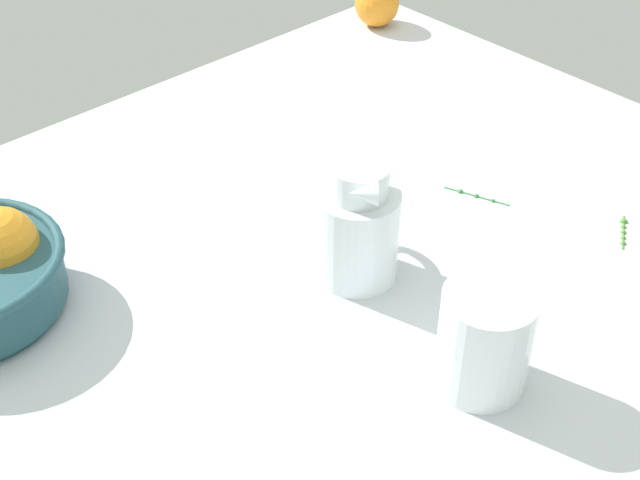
# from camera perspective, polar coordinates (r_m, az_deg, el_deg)

# --- Properties ---
(ground_plane) EXTENTS (1.25, 1.10, 0.03)m
(ground_plane) POSITION_cam_1_polar(r_m,az_deg,el_deg) (1.02, 1.29, -3.91)
(ground_plane) COLOR silver
(juice_pitcher) EXTENTS (0.11, 0.12, 0.16)m
(juice_pitcher) POSITION_cam_1_polar(r_m,az_deg,el_deg) (1.00, 2.42, 0.47)
(juice_pitcher) COLOR white
(juice_pitcher) RESTS_ON ground_plane
(juice_glass) EXTENTS (0.09, 0.09, 0.11)m
(juice_glass) POSITION_cam_1_polar(r_m,az_deg,el_deg) (0.89, 10.42, -6.53)
(juice_glass) COLOR white
(juice_glass) RESTS_ON ground_plane
(loose_orange_1) EXTENTS (0.08, 0.08, 0.08)m
(loose_orange_1) POSITION_cam_1_polar(r_m,az_deg,el_deg) (1.60, 3.65, 14.81)
(loose_orange_1) COLOR orange
(loose_orange_1) RESTS_ON ground_plane
(herb_sprig_0) EXTENTS (0.03, 0.08, 0.01)m
(herb_sprig_0) POSITION_cam_1_polar(r_m,az_deg,el_deg) (1.18, 9.88, 2.87)
(herb_sprig_0) COLOR #38793F
(herb_sprig_0) RESTS_ON ground_plane
(herb_sprig_1) EXTENTS (0.06, 0.04, 0.01)m
(herb_sprig_1) POSITION_cam_1_polar(r_m,az_deg,el_deg) (1.16, 18.82, 0.67)
(herb_sprig_1) COLOR #498532
(herb_sprig_1) RESTS_ON ground_plane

